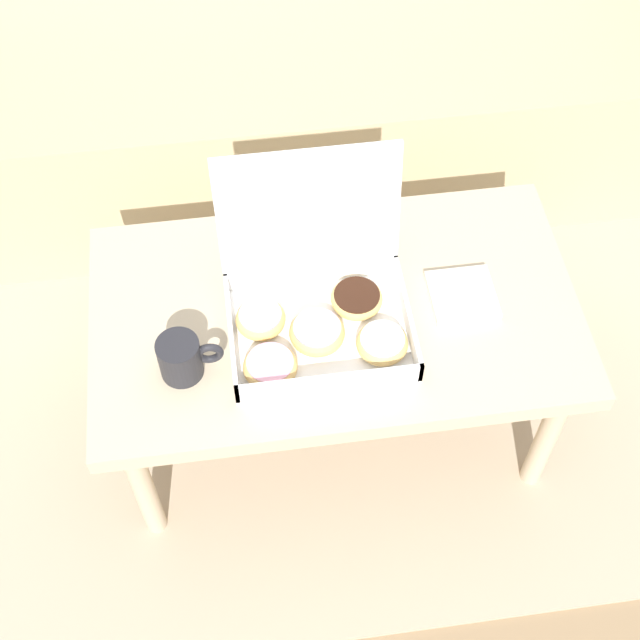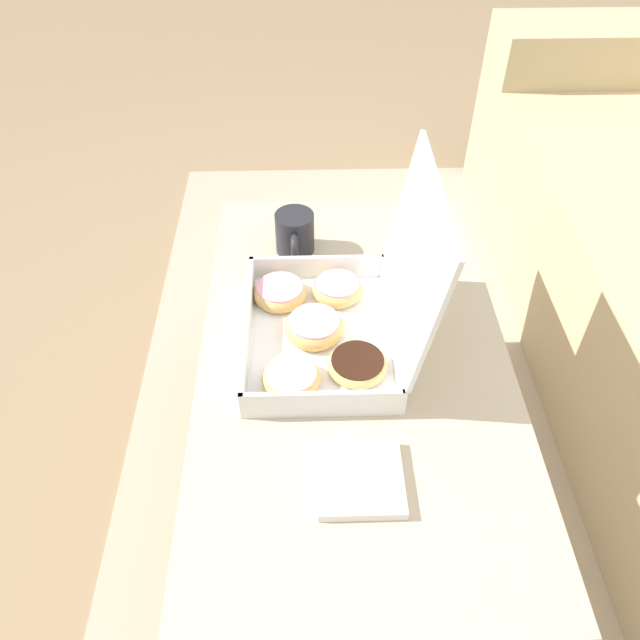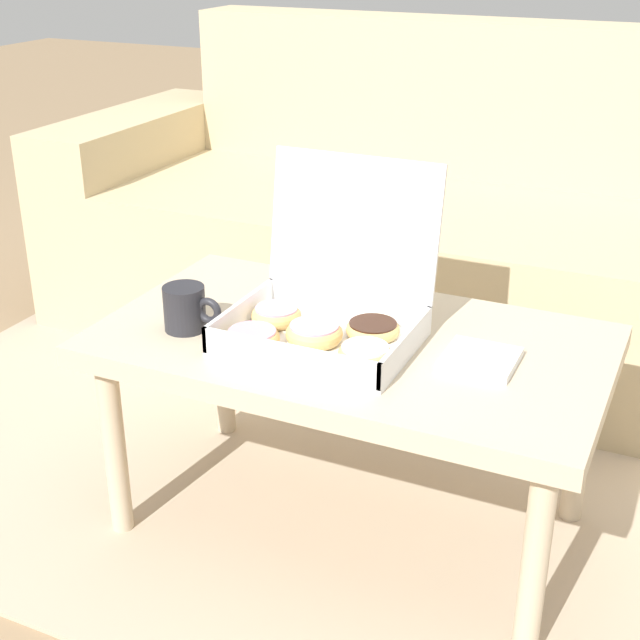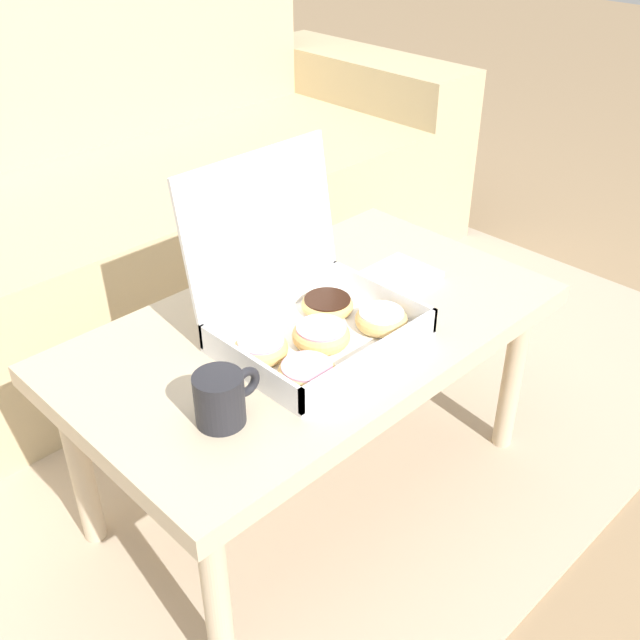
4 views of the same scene
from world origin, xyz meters
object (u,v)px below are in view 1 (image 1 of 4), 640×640
coffee_table (335,323)px  pastry_box (317,310)px  coffee_mug (182,358)px  couch (282,49)px

coffee_table → pastry_box: size_ratio=2.79×
pastry_box → coffee_mug: bearing=-165.4°
couch → pastry_box: size_ratio=7.37×
couch → pastry_box: (-0.04, -1.00, 0.18)m
coffee_mug → coffee_table: bearing=19.3°
pastry_box → coffee_mug: size_ratio=2.84×
couch → pastry_box: couch is taller
coffee_table → pastry_box: pastry_box is taller
couch → pastry_box: bearing=-92.4°
couch → coffee_table: couch is taller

